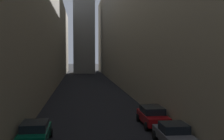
% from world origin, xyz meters
% --- Properties ---
extents(ground_plane, '(264.00, 264.00, 0.00)m').
position_xyz_m(ground_plane, '(0.00, 48.00, 0.00)').
color(ground_plane, black).
extents(building_block_left, '(15.22, 108.00, 19.12)m').
position_xyz_m(building_block_left, '(-13.11, 50.00, 9.56)').
color(building_block_left, gray).
rests_on(building_block_left, ground).
extents(building_block_right, '(11.43, 108.00, 23.65)m').
position_xyz_m(building_block_right, '(11.22, 50.00, 11.82)').
color(building_block_right, gray).
rests_on(building_block_right, ground).
extents(parked_car_left_third, '(1.96, 3.94, 1.45)m').
position_xyz_m(parked_car_left_third, '(-4.40, 19.35, 0.76)').
color(parked_car_left_third, '#05472D').
rests_on(parked_car_left_third, ground).
extents(parked_car_right_third, '(1.96, 3.92, 1.42)m').
position_xyz_m(parked_car_right_third, '(4.40, 17.98, 0.73)').
color(parked_car_right_third, '#4C4C51').
rests_on(parked_car_right_third, ground).
extents(parked_car_right_far, '(2.00, 4.33, 1.53)m').
position_xyz_m(parked_car_right_far, '(4.40, 23.11, 0.81)').
color(parked_car_right_far, maroon).
rests_on(parked_car_right_far, ground).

